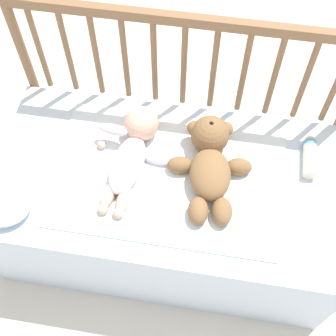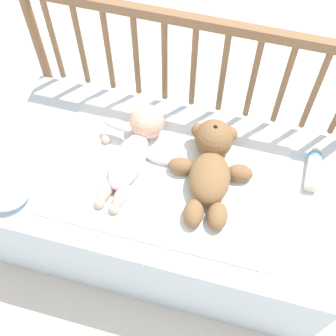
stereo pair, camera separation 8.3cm
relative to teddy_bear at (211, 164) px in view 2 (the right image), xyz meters
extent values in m
plane|color=silver|center=(-0.14, -0.06, -0.48)|extent=(12.00, 12.00, 0.00)
cube|color=silver|center=(-0.14, -0.06, -0.27)|extent=(1.23, 0.64, 0.43)
cylinder|color=brown|center=(-0.73, 0.29, -0.06)|extent=(0.04, 0.04, 0.84)
cube|color=brown|center=(-0.14, 0.29, 0.34)|extent=(1.19, 0.03, 0.04)
cylinder|color=brown|center=(-0.66, 0.29, 0.13)|extent=(0.02, 0.02, 0.38)
cylinder|color=brown|center=(-0.56, 0.29, 0.13)|extent=(0.02, 0.02, 0.38)
cylinder|color=brown|center=(-0.45, 0.29, 0.13)|extent=(0.02, 0.02, 0.38)
cylinder|color=brown|center=(-0.35, 0.29, 0.13)|extent=(0.02, 0.02, 0.38)
cylinder|color=brown|center=(-0.24, 0.29, 0.13)|extent=(0.02, 0.02, 0.38)
cylinder|color=brown|center=(-0.14, 0.29, 0.13)|extent=(0.02, 0.02, 0.38)
cylinder|color=brown|center=(-0.03, 0.29, 0.13)|extent=(0.02, 0.02, 0.38)
cylinder|color=brown|center=(0.07, 0.29, 0.13)|extent=(0.02, 0.02, 0.38)
cylinder|color=brown|center=(0.18, 0.29, 0.13)|extent=(0.02, 0.02, 0.38)
cylinder|color=brown|center=(0.28, 0.29, 0.13)|extent=(0.02, 0.02, 0.38)
cube|color=white|center=(-0.14, -0.05, -0.05)|extent=(0.79, 0.52, 0.01)
ellipsoid|color=olive|center=(0.01, -0.05, 0.00)|extent=(0.16, 0.21, 0.10)
sphere|color=olive|center=(-0.01, 0.10, 0.01)|extent=(0.14, 0.14, 0.14)
sphere|color=beige|center=(-0.01, 0.10, 0.05)|extent=(0.06, 0.06, 0.06)
sphere|color=black|center=(-0.01, 0.10, 0.07)|extent=(0.02, 0.02, 0.02)
sphere|color=olive|center=(-0.07, 0.12, 0.02)|extent=(0.05, 0.05, 0.05)
sphere|color=olive|center=(0.04, 0.13, 0.02)|extent=(0.05, 0.05, 0.05)
ellipsoid|color=olive|center=(-0.10, -0.02, -0.02)|extent=(0.10, 0.07, 0.06)
ellipsoid|color=olive|center=(0.10, 0.01, -0.02)|extent=(0.10, 0.07, 0.06)
ellipsoid|color=olive|center=(-0.02, -0.18, -0.02)|extent=(0.08, 0.11, 0.07)
ellipsoid|color=olive|center=(0.06, -0.17, -0.02)|extent=(0.08, 0.11, 0.07)
ellipsoid|color=white|center=(-0.28, -0.05, -0.02)|extent=(0.13, 0.25, 0.08)
sphere|color=beige|center=(-0.26, 0.11, 0.01)|extent=(0.12, 0.12, 0.12)
ellipsoid|color=white|center=(-0.35, 0.06, 0.02)|extent=(0.11, 0.05, 0.04)
ellipsoid|color=white|center=(-0.19, 0.00, -0.04)|extent=(0.11, 0.05, 0.04)
sphere|color=beige|center=(-0.39, 0.03, -0.04)|extent=(0.03, 0.03, 0.03)
sphere|color=beige|center=(-0.15, 0.00, -0.04)|extent=(0.03, 0.03, 0.03)
ellipsoid|color=beige|center=(-0.32, -0.17, -0.03)|extent=(0.06, 0.11, 0.04)
ellipsoid|color=beige|center=(-0.27, -0.17, -0.03)|extent=(0.06, 0.11, 0.04)
sphere|color=beige|center=(-0.33, -0.22, -0.04)|extent=(0.04, 0.04, 0.04)
sphere|color=beige|center=(-0.27, -0.23, -0.04)|extent=(0.04, 0.04, 0.04)
ellipsoid|color=silver|center=(-0.65, -0.26, -0.02)|extent=(0.18, 0.17, 0.06)
cylinder|color=#F4E5CC|center=(0.34, 0.08, -0.03)|extent=(0.05, 0.13, 0.05)
cylinder|color=#4C99D8|center=(0.34, 0.15, -0.03)|extent=(0.05, 0.02, 0.05)
sphere|color=#EAC67F|center=(0.34, 0.16, -0.03)|extent=(0.04, 0.04, 0.04)
camera|label=1|loc=(0.00, -0.86, 1.34)|focal=50.00mm
camera|label=2|loc=(0.08, -0.84, 1.34)|focal=50.00mm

